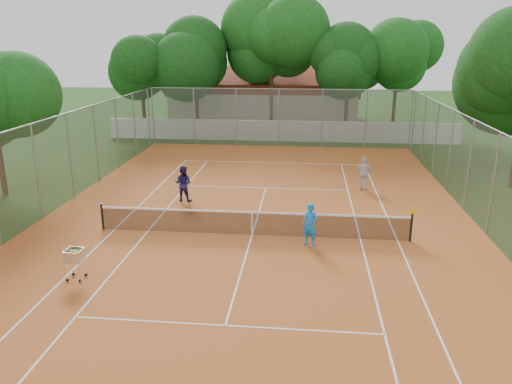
# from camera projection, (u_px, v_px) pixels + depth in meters

# --- Properties ---
(ground) EXTENTS (120.00, 120.00, 0.00)m
(ground) POSITION_uv_depth(u_px,v_px,m) (252.00, 236.00, 19.20)
(ground) COLOR #193B10
(ground) RESTS_ON ground
(court_pad) EXTENTS (18.00, 34.00, 0.02)m
(court_pad) POSITION_uv_depth(u_px,v_px,m) (252.00, 235.00, 19.19)
(court_pad) COLOR #B25A22
(court_pad) RESTS_ON ground
(court_lines) EXTENTS (10.98, 23.78, 0.01)m
(court_lines) POSITION_uv_depth(u_px,v_px,m) (252.00, 235.00, 19.19)
(court_lines) COLOR white
(court_lines) RESTS_ON court_pad
(tennis_net) EXTENTS (11.88, 0.10, 0.98)m
(tennis_net) POSITION_uv_depth(u_px,v_px,m) (252.00, 223.00, 19.05)
(tennis_net) COLOR black
(tennis_net) RESTS_ON court_pad
(perimeter_fence) EXTENTS (18.00, 34.00, 4.00)m
(perimeter_fence) POSITION_uv_depth(u_px,v_px,m) (252.00, 186.00, 18.61)
(perimeter_fence) COLOR slate
(perimeter_fence) RESTS_ON ground
(boundary_wall) EXTENTS (26.00, 0.30, 1.50)m
(boundary_wall) POSITION_uv_depth(u_px,v_px,m) (280.00, 131.00, 37.06)
(boundary_wall) COLOR white
(boundary_wall) RESTS_ON ground
(clubhouse) EXTENTS (16.40, 9.00, 4.40)m
(clubhouse) POSITION_uv_depth(u_px,v_px,m) (265.00, 96.00, 46.34)
(clubhouse) COLOR beige
(clubhouse) RESTS_ON ground
(tropical_trees) EXTENTS (29.00, 19.00, 10.00)m
(tropical_trees) POSITION_uv_depth(u_px,v_px,m) (283.00, 70.00, 38.67)
(tropical_trees) COLOR #0E3910
(tropical_trees) RESTS_ON ground
(player_near) EXTENTS (0.69, 0.59, 1.59)m
(player_near) POSITION_uv_depth(u_px,v_px,m) (310.00, 225.00, 18.03)
(player_near) COLOR #1B7FE7
(player_near) RESTS_ON court_pad
(player_far_left) EXTENTS (0.89, 0.74, 1.66)m
(player_far_left) POSITION_uv_depth(u_px,v_px,m) (183.00, 184.00, 23.07)
(player_far_left) COLOR navy
(player_far_left) RESTS_ON court_pad
(player_far_right) EXTENTS (1.04, 0.63, 1.65)m
(player_far_right) POSITION_uv_depth(u_px,v_px,m) (364.00, 174.00, 24.82)
(player_far_right) COLOR silver
(player_far_right) RESTS_ON court_pad
(ball_hopper) EXTENTS (0.66, 0.66, 1.10)m
(ball_hopper) POSITION_uv_depth(u_px,v_px,m) (75.00, 263.00, 15.48)
(ball_hopper) COLOR silver
(ball_hopper) RESTS_ON court_pad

